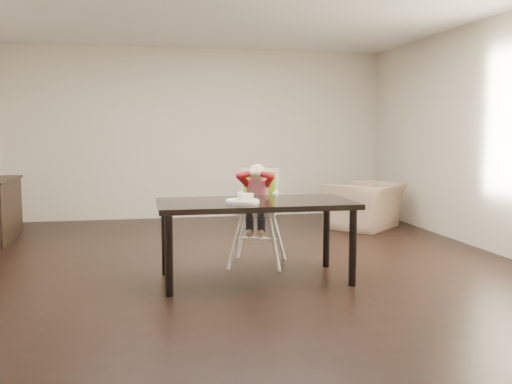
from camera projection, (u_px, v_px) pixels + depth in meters
ground at (238, 267)px, 5.88m from camera, size 7.00×7.00×0.00m
room_walls at (237, 85)px, 5.68m from camera, size 6.02×7.02×2.71m
dining_table at (255, 209)px, 5.29m from camera, size 1.80×0.90×0.75m
high_chair at (258, 194)px, 5.93m from camera, size 0.56×0.56×1.06m
plate at (243, 200)px, 5.12m from camera, size 0.34×0.34×0.09m
armchair at (366, 198)px, 8.18m from camera, size 1.18×1.16×0.88m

